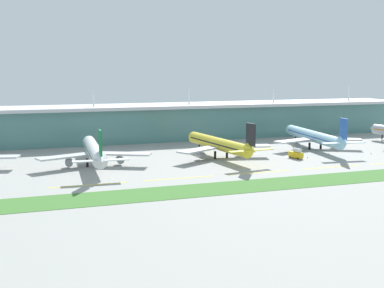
# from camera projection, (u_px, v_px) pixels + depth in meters

# --- Properties ---
(ground_plane) EXTENTS (600.00, 600.00, 0.00)m
(ground_plane) POSITION_uv_depth(u_px,v_px,m) (263.00, 171.00, 197.70)
(ground_plane) COLOR gray
(terminal_building) EXTENTS (288.00, 34.00, 29.87)m
(terminal_building) POSITION_uv_depth(u_px,v_px,m) (186.00, 121.00, 292.48)
(terminal_building) COLOR slate
(terminal_building) RESTS_ON ground
(airliner_near_middle) EXTENTS (48.76, 65.76, 18.90)m
(airliner_near_middle) POSITION_uv_depth(u_px,v_px,m) (94.00, 151.00, 207.26)
(airliner_near_middle) COLOR silver
(airliner_near_middle) RESTS_ON ground
(airliner_center) EXTENTS (48.33, 61.92, 18.90)m
(airliner_center) POSITION_uv_depth(u_px,v_px,m) (220.00, 144.00, 226.50)
(airliner_center) COLOR yellow
(airliner_center) RESTS_ON ground
(airliner_far_middle) EXTENTS (48.51, 67.62, 18.90)m
(airliner_far_middle) POSITION_uv_depth(u_px,v_px,m) (314.00, 137.00, 252.67)
(airliner_far_middle) COLOR #9ED1EA
(airliner_far_middle) RESTS_ON ground
(taxiway_stripe_west) EXTENTS (28.00, 0.70, 0.04)m
(taxiway_stripe_west) POSITION_uv_depth(u_px,v_px,m) (89.00, 185.00, 172.99)
(taxiway_stripe_west) COLOR yellow
(taxiway_stripe_west) RESTS_ON ground
(taxiway_stripe_mid_west) EXTENTS (28.00, 0.70, 0.04)m
(taxiway_stripe_mid_west) POSITION_uv_depth(u_px,v_px,m) (179.00, 178.00, 183.72)
(taxiway_stripe_mid_west) COLOR yellow
(taxiway_stripe_mid_west) RESTS_ON ground
(taxiway_stripe_centre) EXTENTS (28.00, 0.70, 0.04)m
(taxiway_stripe_centre) POSITION_uv_depth(u_px,v_px,m) (259.00, 172.00, 194.46)
(taxiway_stripe_centre) COLOR yellow
(taxiway_stripe_centre) RESTS_ON ground
(taxiway_stripe_mid_east) EXTENTS (28.00, 0.70, 0.04)m
(taxiway_stripe_mid_east) POSITION_uv_depth(u_px,v_px,m) (331.00, 167.00, 205.20)
(taxiway_stripe_mid_east) COLOR yellow
(taxiway_stripe_mid_east) RESTS_ON ground
(grass_verge) EXTENTS (300.00, 18.00, 0.10)m
(grass_verge) POSITION_uv_depth(u_px,v_px,m) (291.00, 182.00, 176.90)
(grass_verge) COLOR #3D702D
(grass_verge) RESTS_ON ground
(fuel_truck) EXTENTS (4.43, 7.63, 4.95)m
(fuel_truck) POSITION_uv_depth(u_px,v_px,m) (296.00, 154.00, 225.45)
(fuel_truck) COLOR gold
(fuel_truck) RESTS_ON ground
(safety_cone_left_wingtip) EXTENTS (0.56, 0.56, 0.70)m
(safety_cone_left_wingtip) POSITION_uv_depth(u_px,v_px,m) (307.00, 157.00, 226.42)
(safety_cone_left_wingtip) COLOR orange
(safety_cone_left_wingtip) RESTS_ON ground
(safety_cone_nose_front) EXTENTS (0.56, 0.56, 0.70)m
(safety_cone_nose_front) POSITION_uv_depth(u_px,v_px,m) (329.00, 153.00, 237.61)
(safety_cone_nose_front) COLOR orange
(safety_cone_nose_front) RESTS_ON ground
(safety_cone_right_wingtip) EXTENTS (0.56, 0.56, 0.70)m
(safety_cone_right_wingtip) POSITION_uv_depth(u_px,v_px,m) (371.00, 153.00, 237.92)
(safety_cone_right_wingtip) COLOR orange
(safety_cone_right_wingtip) RESTS_ON ground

